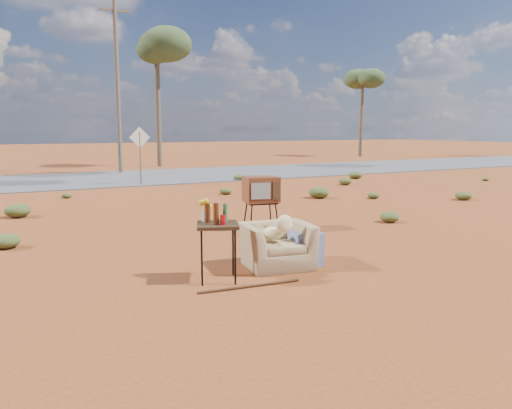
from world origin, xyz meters
name	(u,v)px	position (x,y,z in m)	size (l,w,h in m)	color
ground	(251,266)	(0.00, 0.00, 0.00)	(140.00, 140.00, 0.00)	brown
highway	(87,179)	(0.00, 15.00, 0.02)	(140.00, 7.00, 0.04)	#565659
armchair	(282,239)	(0.43, -0.20, 0.42)	(1.32, 0.83, 0.90)	#9B7E54
tv_unit	(261,190)	(1.55, 2.53, 0.83)	(0.79, 0.68, 1.12)	black
side_table	(215,221)	(-0.77, -0.37, 0.84)	(0.74, 0.74, 1.14)	#392314
rusty_bar	(250,286)	(-0.50, -0.93, 0.02)	(0.04, 0.04, 1.46)	#4D2A14
road_sign	(140,145)	(1.50, 12.00, 1.50)	(0.78, 0.06, 2.19)	brown
eucalyptus_center	(156,50)	(5.00, 21.00, 6.43)	(3.20, 3.20, 7.60)	brown
eucalyptus_right	(362,78)	(22.00, 24.00, 5.94)	(3.20, 3.20, 7.10)	brown
utility_pole_center	(117,85)	(2.00, 17.50, 4.15)	(1.40, 0.20, 8.00)	brown
scrub_patch	(129,218)	(-0.82, 4.41, 0.14)	(17.49, 8.07, 0.33)	#495726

